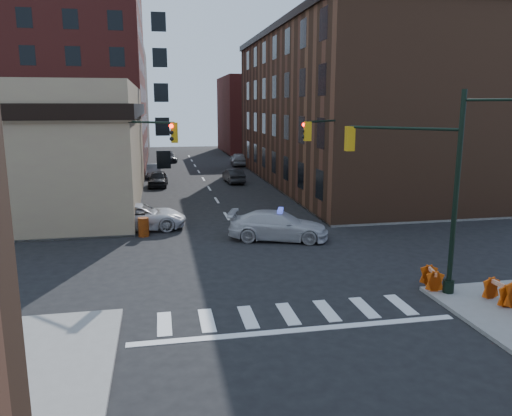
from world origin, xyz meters
name	(u,v)px	position (x,y,z in m)	size (l,w,h in m)	color
ground	(254,259)	(0.00, 0.00, 0.00)	(140.00, 140.00, 0.00)	black
sidewalk_ne	(389,168)	(23.00, 32.75, 0.07)	(34.00, 54.50, 0.15)	gray
apartment_block	(31,66)	(-18.50, 40.00, 12.00)	(25.00, 25.00, 24.00)	maroon
commercial_row_ne	(343,111)	(13.00, 22.50, 7.00)	(14.00, 34.00, 14.00)	#523221
filler_nw	(83,102)	(-16.00, 62.00, 8.00)	(20.00, 18.00, 16.00)	brown
filler_ne	(271,115)	(14.00, 58.00, 6.00)	(16.00, 16.00, 12.00)	maroon
signal_pole_se	(428,181)	(6.04, -5.52, 4.61)	(5.40, 5.27, 8.00)	black
signal_pole_nw	(134,163)	(-5.85, 5.34, 4.34)	(3.58, 3.67, 8.00)	black
signal_pole_ne	(331,159)	(5.84, 5.35, 4.34)	(3.67, 3.58, 8.00)	black
tree_ne_near	(278,146)	(7.50, 26.00, 3.49)	(3.00, 3.00, 4.85)	black
tree_ne_far	(262,140)	(7.50, 34.00, 3.49)	(3.00, 3.00, 4.85)	black
police_car	(278,226)	(2.09, 3.40, 0.82)	(2.30, 5.66, 1.64)	#BCBBC0
pickup	(139,217)	(-5.80, 7.38, 0.80)	(2.65, 5.75, 1.60)	silver
parked_car_wnear	(158,179)	(-4.63, 24.11, 0.73)	(1.72, 4.27, 1.45)	black
parked_car_wfar	(154,171)	(-5.05, 30.48, 0.69)	(1.46, 4.17, 1.38)	gray
parked_car_wdeep	(169,157)	(-3.12, 44.99, 0.64)	(1.80, 4.43, 1.29)	black
parked_car_enear	(234,176)	(2.72, 24.94, 0.70)	(1.49, 4.27, 1.41)	black
parked_car_efar	(239,159)	(5.50, 39.13, 0.82)	(1.94, 4.83, 1.64)	#919599
pedestrian_a	(105,210)	(-7.99, 9.07, 0.94)	(0.58, 0.38, 1.58)	black
pedestrian_b	(75,215)	(-9.51, 6.95, 1.15)	(0.97, 0.76, 2.00)	black
pedestrian_c	(54,210)	(-11.18, 9.52, 0.97)	(0.96, 0.40, 1.64)	#202230
barrel_road	(276,221)	(2.54, 6.00, 0.45)	(0.51, 0.51, 0.90)	#E25C0A
barrel_bank	(144,227)	(-5.50, 5.60, 0.56)	(0.62, 0.62, 1.11)	#E24F0A
barricade_se_a	(432,278)	(6.40, -5.70, 0.55)	(1.08, 0.54, 0.81)	#C34609
barricade_se_b	(499,292)	(8.07, -7.64, 0.56)	(1.10, 0.55, 0.83)	#DB480A
barricade_nw_a	(120,226)	(-6.86, 6.08, 0.57)	(1.11, 0.56, 0.83)	#E3530A
barricade_nw_b	(38,222)	(-11.77, 7.79, 0.64)	(1.30, 0.65, 0.98)	red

